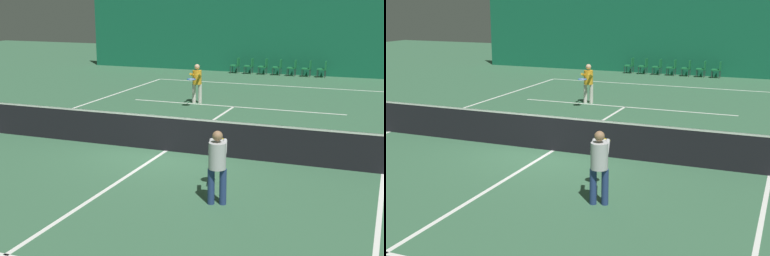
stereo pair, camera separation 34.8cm
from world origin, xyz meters
The scene contains 17 objects.
ground_plane centered at (0.00, 0.00, 0.00)m, with size 60.00×60.00×0.00m, color #386647.
backdrop_curtain centered at (0.00, 15.93, 2.28)m, with size 23.00×0.12×4.56m.
court_line_baseline_far centered at (0.00, 11.90, 0.00)m, with size 11.00×0.10×0.00m.
court_line_service_far centered at (0.00, 6.40, 0.00)m, with size 8.25×0.10×0.00m.
court_line_sideline_left centered at (-5.50, 0.00, 0.00)m, with size 0.10×23.80×0.00m.
court_line_sideline_right centered at (5.50, 0.00, 0.00)m, with size 0.10×23.80×0.00m.
court_line_centre centered at (0.00, 0.00, 0.00)m, with size 0.10×12.80×0.00m.
tennis_net centered at (0.00, 0.00, 0.51)m, with size 12.00×0.10×1.07m.
player_near centered at (2.44, -3.08, 0.87)m, with size 0.68×1.32×1.50m.
player_far centered at (-1.54, 6.54, 0.89)m, with size 0.50×1.32×1.52m.
courtside_chair_0 centered at (-2.52, 15.38, 0.49)m, with size 0.44×0.44×0.84m.
courtside_chair_1 centered at (-1.75, 15.38, 0.49)m, with size 0.44×0.44×0.84m.
courtside_chair_2 centered at (-0.97, 15.38, 0.49)m, with size 0.44×0.44×0.84m.
courtside_chair_3 centered at (-0.20, 15.38, 0.49)m, with size 0.44×0.44×0.84m.
courtside_chair_4 centered at (0.57, 15.38, 0.49)m, with size 0.44×0.44×0.84m.
courtside_chair_5 centered at (1.35, 15.38, 0.49)m, with size 0.44×0.44×0.84m.
courtside_chair_6 centered at (2.12, 15.38, 0.49)m, with size 0.44×0.44×0.84m.
Camera 2 is at (5.85, -12.47, 3.97)m, focal length 50.00 mm.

